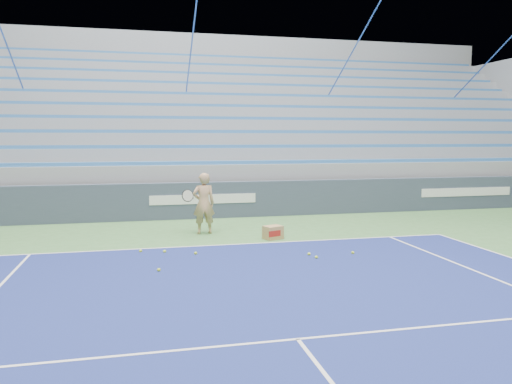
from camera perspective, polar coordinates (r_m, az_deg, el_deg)
sponsor_barrier at (r=15.25m, az=-6.07°, el=-0.93°), size 30.00×0.32×1.10m
bleachers at (r=20.82m, az=-8.04°, el=5.93°), size 31.00×9.15×7.30m
tennis_player at (r=12.72m, az=-6.02°, el=-1.30°), size 0.90×0.82×1.56m
ball_box at (r=12.10m, az=1.95°, el=-4.64°), size 0.51×0.46×0.32m
tennis_ball_0 at (r=10.57m, az=-6.91°, el=-6.97°), size 0.07×0.07×0.07m
tennis_ball_1 at (r=10.49m, az=6.08°, el=-7.07°), size 0.07×0.07×0.07m
tennis_ball_2 at (r=10.74m, az=11.01°, el=-6.83°), size 0.07×0.07×0.07m
tennis_ball_3 at (r=10.99m, az=-13.06°, el=-6.58°), size 0.07×0.07×0.07m
tennis_ball_4 at (r=10.23m, az=6.91°, el=-7.42°), size 0.07×0.07×0.07m
tennis_ball_5 at (r=9.38m, az=-11.04°, el=-8.74°), size 0.07×0.07×0.07m
tennis_ball_6 at (r=10.84m, az=-10.40°, el=-6.70°), size 0.07×0.07×0.07m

